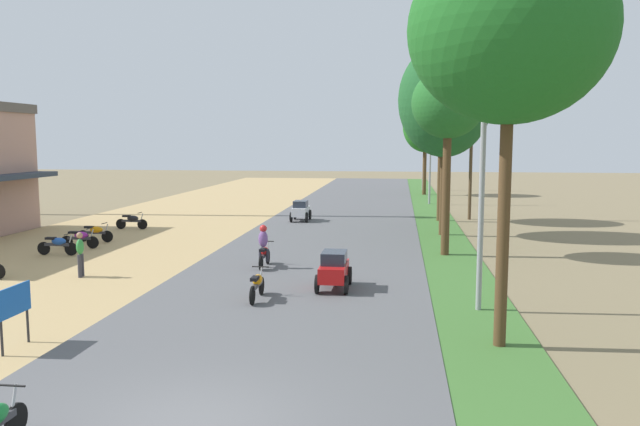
{
  "coord_description": "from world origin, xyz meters",
  "views": [
    {
      "loc": [
        3.47,
        -9.76,
        4.92
      ],
      "look_at": [
        -0.45,
        21.01,
        1.3
      ],
      "focal_mm": 34.92,
      "sensor_mm": 36.0,
      "label": 1
    }
  ],
  "objects_px": {
    "median_tree_nearest": "(510,30)",
    "car_hatchback_white": "(301,210)",
    "median_tree_third": "(445,100)",
    "motorbike_ahead_second": "(257,284)",
    "motorbike_ahead_third": "(264,247)",
    "street_signboard": "(14,305)",
    "streetlamp_mid": "(430,149)",
    "median_tree_second": "(448,105)",
    "streetlamp_far": "(423,147)",
    "parked_motorbike_third": "(58,244)",
    "streetlamp_near": "(483,142)",
    "median_tree_fifth": "(425,126)",
    "car_hatchback_red": "(334,269)",
    "parked_motorbike_fifth": "(95,232)",
    "pedestrian_on_shoulder": "(80,252)",
    "median_tree_fourth": "(442,111)",
    "parked_motorbike_fourth": "(80,237)",
    "parked_motorbike_sixth": "(132,220)",
    "utility_pole_near": "(471,143)"
  },
  "relations": [
    {
      "from": "parked_motorbike_third",
      "to": "median_tree_nearest",
      "type": "bearing_deg",
      "value": -29.93
    },
    {
      "from": "pedestrian_on_shoulder",
      "to": "streetlamp_mid",
      "type": "distance_m",
      "value": 31.06
    },
    {
      "from": "median_tree_second",
      "to": "streetlamp_far",
      "type": "distance_m",
      "value": 35.57
    },
    {
      "from": "utility_pole_near",
      "to": "car_hatchback_white",
      "type": "bearing_deg",
      "value": -165.72
    },
    {
      "from": "streetlamp_mid",
      "to": "car_hatchback_white",
      "type": "xyz_separation_m",
      "value": [
        -8.21,
        -11.42,
        -3.54
      ]
    },
    {
      "from": "car_hatchback_red",
      "to": "parked_motorbike_sixth",
      "type": "bearing_deg",
      "value": 135.12
    },
    {
      "from": "median_tree_third",
      "to": "streetlamp_far",
      "type": "bearing_deg",
      "value": 89.84
    },
    {
      "from": "pedestrian_on_shoulder",
      "to": "median_tree_fourth",
      "type": "bearing_deg",
      "value": 52.19
    },
    {
      "from": "parked_motorbike_third",
      "to": "streetlamp_near",
      "type": "xyz_separation_m",
      "value": [
        16.7,
        -6.52,
        4.32
      ]
    },
    {
      "from": "parked_motorbike_fifth",
      "to": "street_signboard",
      "type": "height_order",
      "value": "street_signboard"
    },
    {
      "from": "pedestrian_on_shoulder",
      "to": "streetlamp_near",
      "type": "xyz_separation_m",
      "value": [
        13.57,
        -2.62,
        3.91
      ]
    },
    {
      "from": "parked_motorbike_third",
      "to": "streetlamp_mid",
      "type": "distance_m",
      "value": 29.35
    },
    {
      "from": "parked_motorbike_third",
      "to": "car_hatchback_red",
      "type": "bearing_deg",
      "value": -20.36
    },
    {
      "from": "car_hatchback_red",
      "to": "street_signboard",
      "type": "bearing_deg",
      "value": -134.9
    },
    {
      "from": "median_tree_third",
      "to": "car_hatchback_white",
      "type": "bearing_deg",
      "value": 151.19
    },
    {
      "from": "parked_motorbike_sixth",
      "to": "median_tree_fourth",
      "type": "xyz_separation_m",
      "value": [
        17.04,
        5.9,
        6.13
      ]
    },
    {
      "from": "street_signboard",
      "to": "streetlamp_far",
      "type": "height_order",
      "value": "streetlamp_far"
    },
    {
      "from": "streetlamp_near",
      "to": "motorbike_ahead_third",
      "type": "distance_m",
      "value": 9.82
    },
    {
      "from": "median_tree_fifth",
      "to": "car_hatchback_red",
      "type": "distance_m",
      "value": 37.55
    },
    {
      "from": "pedestrian_on_shoulder",
      "to": "median_tree_nearest",
      "type": "relative_size",
      "value": 0.17
    },
    {
      "from": "median_tree_nearest",
      "to": "car_hatchback_white",
      "type": "bearing_deg",
      "value": 110.62
    },
    {
      "from": "motorbike_ahead_second",
      "to": "median_tree_nearest",
      "type": "bearing_deg",
      "value": -27.07
    },
    {
      "from": "median_tree_third",
      "to": "motorbike_ahead_third",
      "type": "relative_size",
      "value": 5.44
    },
    {
      "from": "median_tree_third",
      "to": "motorbike_ahead_second",
      "type": "distance_m",
      "value": 16.88
    },
    {
      "from": "parked_motorbike_fourth",
      "to": "parked_motorbike_fifth",
      "type": "relative_size",
      "value": 1.0
    },
    {
      "from": "median_tree_nearest",
      "to": "streetlamp_near",
      "type": "distance_m",
      "value": 4.04
    },
    {
      "from": "parked_motorbike_fifth",
      "to": "pedestrian_on_shoulder",
      "type": "distance_m",
      "value": 8.06
    },
    {
      "from": "median_tree_second",
      "to": "utility_pole_near",
      "type": "bearing_deg",
      "value": 79.33
    },
    {
      "from": "parked_motorbike_fourth",
      "to": "streetlamp_far",
      "type": "relative_size",
      "value": 0.25
    },
    {
      "from": "parked_motorbike_sixth",
      "to": "parked_motorbike_third",
      "type": "bearing_deg",
      "value": -88.57
    },
    {
      "from": "median_tree_third",
      "to": "motorbike_ahead_second",
      "type": "height_order",
      "value": "median_tree_third"
    },
    {
      "from": "median_tree_second",
      "to": "streetlamp_far",
      "type": "bearing_deg",
      "value": 89.45
    },
    {
      "from": "parked_motorbike_fourth",
      "to": "car_hatchback_white",
      "type": "xyz_separation_m",
      "value": [
        8.42,
        10.67,
        0.19
      ]
    },
    {
      "from": "parked_motorbike_fourth",
      "to": "motorbike_ahead_second",
      "type": "height_order",
      "value": "motorbike_ahead_second"
    },
    {
      "from": "median_tree_fifth",
      "to": "streetlamp_far",
      "type": "bearing_deg",
      "value": 89.28
    },
    {
      "from": "car_hatchback_white",
      "to": "median_tree_nearest",
      "type": "bearing_deg",
      "value": -69.38
    },
    {
      "from": "motorbike_ahead_second",
      "to": "pedestrian_on_shoulder",
      "type": "bearing_deg",
      "value": 161.31
    },
    {
      "from": "motorbike_ahead_second",
      "to": "motorbike_ahead_third",
      "type": "relative_size",
      "value": 1.0
    },
    {
      "from": "street_signboard",
      "to": "car_hatchback_white",
      "type": "relative_size",
      "value": 0.75
    },
    {
      "from": "parked_motorbike_fifth",
      "to": "car_hatchback_white",
      "type": "bearing_deg",
      "value": 46.18
    },
    {
      "from": "streetlamp_near",
      "to": "parked_motorbike_third",
      "type": "bearing_deg",
      "value": 158.69
    },
    {
      "from": "pedestrian_on_shoulder",
      "to": "parked_motorbike_sixth",
      "type": "bearing_deg",
      "value": 105.76
    },
    {
      "from": "street_signboard",
      "to": "streetlamp_mid",
      "type": "bearing_deg",
      "value": 72.38
    },
    {
      "from": "car_hatchback_red",
      "to": "pedestrian_on_shoulder",
      "type": "bearing_deg",
      "value": 175.81
    },
    {
      "from": "median_tree_nearest",
      "to": "motorbike_ahead_second",
      "type": "height_order",
      "value": "median_tree_nearest"
    },
    {
      "from": "median_tree_second",
      "to": "car_hatchback_white",
      "type": "xyz_separation_m",
      "value": [
        -7.87,
        10.2,
        -5.64
      ]
    },
    {
      "from": "utility_pole_near",
      "to": "car_hatchback_white",
      "type": "relative_size",
      "value": 4.55
    },
    {
      "from": "street_signboard",
      "to": "pedestrian_on_shoulder",
      "type": "distance_m",
      "value": 7.86
    },
    {
      "from": "street_signboard",
      "to": "median_tree_second",
      "type": "relative_size",
      "value": 0.19
    },
    {
      "from": "parked_motorbike_sixth",
      "to": "median_tree_fourth",
      "type": "distance_m",
      "value": 19.04
    }
  ]
}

